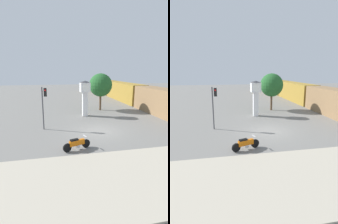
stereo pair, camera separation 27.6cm
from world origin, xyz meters
The scene contains 7 objects.
ground_plane centered at (0.00, 0.00, 0.00)m, with size 120.00×120.00×0.00m, color slate.
sidewalk_strip centered at (0.00, -7.68, 0.05)m, with size 36.00×6.00×0.10m.
motorcycle centered at (-2.76, -3.68, 0.47)m, with size 2.12×0.84×0.97m.
clock_tower centered at (-0.11, 5.96, 2.98)m, with size 1.42×1.42×4.47m.
freight_train centered at (10.04, 16.57, 1.70)m, with size 2.80×38.93×3.40m.
traffic_light centered at (-5.07, 1.55, 2.88)m, with size 0.50×0.35×4.18m.
street_tree centered at (2.82, 8.91, 3.66)m, with size 3.31×3.31×5.34m.
Camera 2 is at (-4.39, -15.47, 5.65)m, focal length 28.00 mm.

